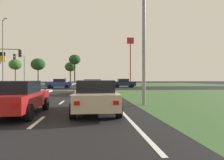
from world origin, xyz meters
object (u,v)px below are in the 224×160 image
treeline_second (38,64)px  treeline_third (70,67)px  fuel_price_totem (0,62)px  traffic_signal_near_left (2,61)px  car_red_seventh (16,97)px  street_lamp_near (141,13)px  car_white_near (63,82)px  treeline_fourth (75,60)px  car_teal_second (92,87)px  pedestrian_at_median (66,80)px  car_navy_sixth (124,83)px  street_lamp_second (3,51)px  traffic_signal_far_left (21,65)px  car_blue_fifth (59,84)px  fastfood_pole_sign (130,51)px  treeline_near (15,65)px  car_beige_fourth (95,96)px

treeline_second → treeline_third: treeline_second is taller
fuel_price_totem → traffic_signal_near_left: bearing=-65.6°
fuel_price_totem → car_red_seventh: bearing=-65.4°
street_lamp_near → car_white_near: bearing=103.5°
street_lamp_near → treeline_fourth: size_ratio=1.04×
street_lamp_near → treeline_second: bearing=110.4°
car_teal_second → pedestrian_at_median: (-5.82, 25.15, 0.45)m
car_navy_sixth → car_red_seventh: (-9.14, -26.80, -0.06)m
traffic_signal_near_left → car_navy_sixth: bearing=25.9°
car_white_near → street_lamp_second: street_lamp_second is taller
car_teal_second → treeline_second: bearing=110.9°
car_red_seventh → treeline_third: bearing=93.6°
traffic_signal_far_left → street_lamp_near: 31.42m
car_red_seventh → car_blue_fifth: bearing=94.8°
fastfood_pole_sign → treeline_near: fastfood_pole_sign is taller
fastfood_pole_sign → treeline_near: 37.91m
street_lamp_near → treeline_near: 61.55m
car_beige_fourth → car_navy_sixth: (5.76, 26.47, 0.05)m
treeline_near → treeline_second: 8.59m
pedestrian_at_median → treeline_second: 21.44m
car_white_near → treeline_third: bearing=-93.8°
fuel_price_totem → car_beige_fourth: bearing=-60.0°
traffic_signal_far_left → street_lamp_near: bearing=-59.5°
car_teal_second → fastfood_pole_sign: (10.27, 31.39, 8.30)m
car_white_near → treeline_fourth: size_ratio=0.49×
treeline_second → street_lamp_near: bearing=-69.6°
car_white_near → car_teal_second: 35.92m
car_red_seventh → fuel_price_totem: 32.83m
car_blue_fifth → car_red_seventh: car_blue_fifth is taller
street_lamp_near → treeline_fourth: street_lamp_near is taller
traffic_signal_near_left → street_lamp_second: street_lamp_second is taller
car_teal_second → car_red_seventh: (-3.32, -11.37, -0.02)m
car_beige_fourth → fastfood_pole_sign: fastfood_pole_sign is taller
street_lamp_near → fuel_price_totem: size_ratio=1.48×
pedestrian_at_median → treeline_near: size_ratio=0.23×
car_blue_fifth → traffic_signal_far_left: (-7.75, 4.91, 3.43)m
car_teal_second → treeline_fourth: treeline_fourth is taller
car_beige_fourth → street_lamp_second: (-14.03, 23.73, 5.26)m
car_navy_sixth → treeline_fourth: 30.89m
traffic_signal_near_left → treeline_near: (-12.71, 39.44, 2.34)m
street_lamp_near → treeline_near: (-27.21, 55.20, 0.81)m
fastfood_pole_sign → traffic_signal_near_left: bearing=-132.0°
car_teal_second → fuel_price_totem: (-16.87, 18.26, 4.02)m
treeline_near → car_navy_sixth: bearing=-45.6°
car_beige_fourth → treeline_second: size_ratio=0.57×
street_lamp_near → treeline_second: (-19.27, 51.93, 0.70)m
car_beige_fourth → car_blue_fifth: (-5.45, 24.35, 0.04)m
car_blue_fifth → street_lamp_second: size_ratio=0.39×
car_white_near → traffic_signal_far_left: bearing=72.3°
car_blue_fifth → street_lamp_near: street_lamp_near is taller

